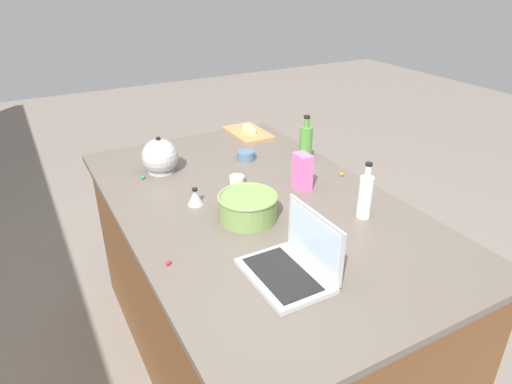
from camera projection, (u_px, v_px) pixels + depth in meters
name	position (u px, v px, depth m)	size (l,w,h in m)	color
ground_plane	(256.00, 352.00, 2.40)	(12.00, 12.00, 0.00)	slate
island_counter	(256.00, 284.00, 2.20)	(1.88, 1.15, 0.90)	brown
laptop	(294.00, 263.00, 1.51)	(0.31, 0.23, 0.22)	#B7B7BC
mixing_bowl_large	(248.00, 206.00, 1.84)	(0.25, 0.25, 0.11)	#72934C
bottle_vinegar	(365.00, 196.00, 1.84)	(0.06, 0.06, 0.24)	white
bottle_olive	(306.00, 141.00, 2.40)	(0.07, 0.07, 0.23)	#4C8C38
kettle	(160.00, 157.00, 2.25)	(0.21, 0.18, 0.20)	#ADADB2
cutting_board	(248.00, 133.00, 2.77)	(0.33, 0.20, 0.02)	#AD7F4C
butter_stick_left	(249.00, 129.00, 2.75)	(0.11, 0.04, 0.04)	#F4E58C
ramekin_small	(237.00, 180.00, 2.16)	(0.07, 0.07, 0.04)	beige
ramekin_medium	(246.00, 155.00, 2.41)	(0.09, 0.09, 0.05)	slate
kitchen_timer	(195.00, 197.00, 1.96)	(0.07, 0.07, 0.08)	#B2B2B7
candy_bag	(302.00, 172.00, 2.08)	(0.09, 0.06, 0.17)	pink
candy_0	(149.00, 162.00, 2.38)	(0.02, 0.02, 0.02)	blue
candy_1	(143.00, 177.00, 2.20)	(0.02, 0.02, 0.02)	green
candy_2	(342.00, 174.00, 2.23)	(0.02, 0.02, 0.02)	orange
candy_3	(168.00, 263.00, 1.58)	(0.02, 0.02, 0.02)	red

